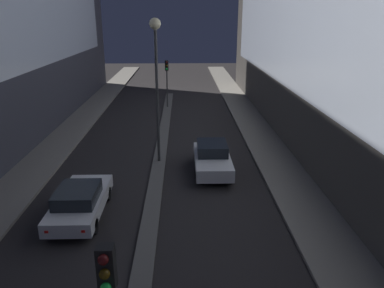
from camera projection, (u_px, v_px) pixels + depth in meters
median_strip at (161, 153)px, 23.32m from camera, size 0.73×37.15×0.12m
traffic_light_mid at (167, 73)px, 33.88m from camera, size 0.32×0.42×4.26m
street_lamp at (156, 58)px, 20.08m from camera, size 0.62×0.62×8.00m
car_left_lane at (80, 201)px, 15.93m from camera, size 1.94×4.65×1.45m
car_right_lane at (212, 158)px, 20.56m from camera, size 1.91×4.45×1.58m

